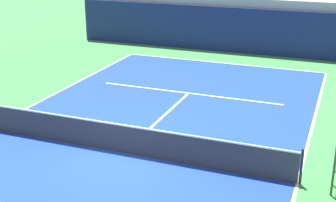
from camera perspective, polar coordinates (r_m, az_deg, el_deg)
ground_plane at (r=15.18m, az=-5.41°, el=-6.30°), size 80.00×80.00×0.00m
court_surface at (r=15.17m, az=-5.41°, el=-6.28°), size 11.00×24.00×0.01m
baseline_far at (r=25.75m, az=6.57°, el=4.64°), size 11.00×0.10×0.00m
sideline_right at (r=13.83m, az=15.53°, el=-9.66°), size 0.10×24.00×0.00m
service_line_far at (r=20.65m, az=2.53°, el=0.97°), size 8.26×0.10×0.00m
centre_service_line at (r=17.83m, az=-0.82°, el=-2.10°), size 0.10×6.40×0.00m
back_wall at (r=28.06m, az=8.16°, el=8.56°), size 20.00×0.30×2.64m
stands_tier_lower at (r=29.30m, az=8.82°, el=9.50°), size 20.00×2.40×3.15m
stands_tier_upper at (r=31.56m, az=9.86°, el=10.88°), size 20.00×2.40×3.94m
tennis_net at (r=14.96m, az=-5.47°, el=-4.54°), size 11.08×0.08×1.07m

